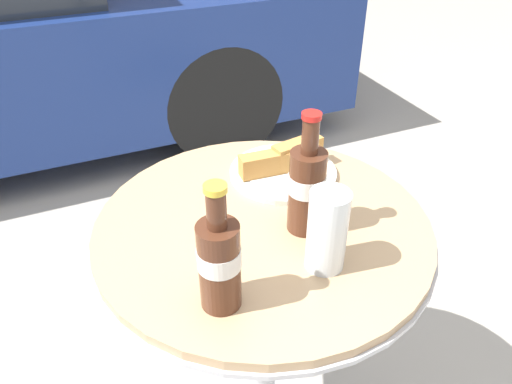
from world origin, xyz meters
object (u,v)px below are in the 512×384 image
(cola_bottle_left, at_px, (307,186))
(drinking_glass, at_px, (327,234))
(lunch_plate_near, at_px, (283,167))
(bistro_table, at_px, (262,297))
(cola_bottle_right, at_px, (219,261))

(cola_bottle_left, distance_m, drinking_glass, 0.11)
(lunch_plate_near, bearing_deg, bistro_table, -128.73)
(cola_bottle_left, relative_size, cola_bottle_right, 1.07)
(cola_bottle_right, bearing_deg, lunch_plate_near, 49.73)
(bistro_table, distance_m, cola_bottle_left, 0.32)
(cola_bottle_left, distance_m, lunch_plate_near, 0.21)
(bistro_table, bearing_deg, cola_bottle_right, -131.52)
(drinking_glass, xyz_separation_m, lunch_plate_near, (0.06, 0.30, -0.05))
(cola_bottle_right, xyz_separation_m, drinking_glass, (0.20, 0.01, -0.02))
(cola_bottle_right, xyz_separation_m, lunch_plate_near, (0.26, 0.31, -0.07))
(lunch_plate_near, bearing_deg, drinking_glass, -102.18)
(cola_bottle_right, relative_size, lunch_plate_near, 0.95)
(cola_bottle_left, bearing_deg, drinking_glass, -99.15)
(bistro_table, xyz_separation_m, drinking_glass, (0.05, -0.16, 0.28))
(cola_bottle_left, bearing_deg, cola_bottle_right, -150.97)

